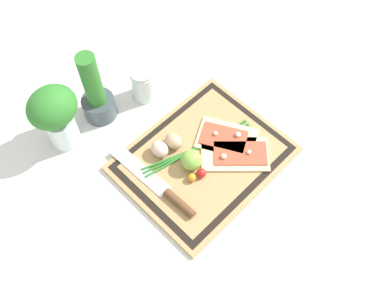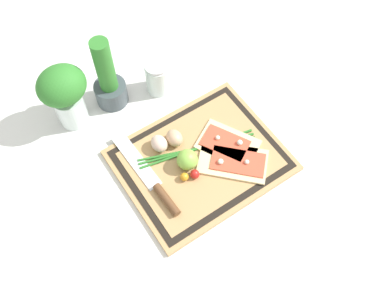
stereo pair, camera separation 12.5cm
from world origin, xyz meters
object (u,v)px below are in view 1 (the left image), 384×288
pizza_slice_near (236,154)px  pizza_slice_far (226,138)px  lime (191,160)px  cherry_tomato_yellow (192,178)px  knife (166,191)px  sauce_jar (144,85)px  herb_pot (96,96)px  egg_pink (160,149)px  egg_brown (174,141)px  herb_glass (55,114)px  cherry_tomato_red (201,173)px

pizza_slice_near → pizza_slice_far: bearing=71.9°
lime → cherry_tomato_yellow: size_ratio=2.48×
knife → sauce_jar: (0.19, 0.29, 0.02)m
herb_pot → egg_pink: bearing=-83.6°
pizza_slice_near → herb_pot: bearing=113.9°
egg_brown → sauce_jar: 0.21m
egg_pink → sauce_jar: sauce_jar is taller
pizza_slice_near → egg_pink: 0.21m
lime → herb_glass: herb_glass is taller
cherry_tomato_red → herb_glass: (-0.19, 0.36, 0.10)m
lime → herb_pot: (-0.06, 0.32, 0.04)m
herb_pot → herb_glass: size_ratio=1.15×
pizza_slice_far → cherry_tomato_red: (-0.13, -0.03, 0.01)m
pizza_slice_far → herb_glass: (-0.32, 0.33, 0.11)m
cherry_tomato_red → cherry_tomato_yellow: size_ratio=1.11×
cherry_tomato_yellow → sauce_jar: bearing=70.8°
knife → egg_pink: bearing=53.8°
egg_brown → herb_pot: bearing=106.4°
egg_pink → herb_glass: (-0.15, 0.23, 0.09)m
lime → herb_pot: size_ratio=0.23×
pizza_slice_near → pizza_slice_far: (0.02, 0.06, 0.00)m
knife → cherry_tomato_red: size_ratio=11.70×
lime → sauce_jar: (0.08, 0.28, 0.00)m
knife → lime: (0.11, 0.01, 0.02)m
egg_pink → cherry_tomato_yellow: 0.12m
egg_brown → herb_glass: 0.33m
egg_pink → sauce_jar: size_ratio=0.49×
herb_pot → sauce_jar: herb_pot is taller
pizza_slice_far → egg_pink: bearing=149.0°
knife → cherry_tomato_red: (0.10, -0.03, 0.01)m
herb_pot → pizza_slice_near: bearing=-66.1°
herb_glass → lime: bearing=-59.6°
pizza_slice_near → cherry_tomato_yellow: (-0.14, 0.03, 0.01)m
egg_brown → sauce_jar: (0.07, 0.20, 0.01)m
cherry_tomato_yellow → sauce_jar: sauce_jar is taller
egg_brown → sauce_jar: size_ratio=0.49×
pizza_slice_far → cherry_tomato_yellow: (-0.16, -0.02, 0.01)m
knife → egg_brown: 0.15m
egg_pink → cherry_tomato_yellow: bearing=-88.1°
pizza_slice_near → pizza_slice_far: 0.06m
pizza_slice_far → sauce_jar: bearing=100.1°
knife → sauce_jar: size_ratio=2.75×
cherry_tomato_yellow → knife: bearing=164.2°
pizza_slice_near → egg_brown: 0.18m
pizza_slice_near → egg_brown: bearing=124.5°
cherry_tomato_red → lime: bearing=86.0°
cherry_tomato_red → sauce_jar: bearing=75.8°
cherry_tomato_red → herb_pot: bearing=99.1°
cherry_tomato_yellow → herb_pot: size_ratio=0.09×
pizza_slice_near → sauce_jar: (-0.03, 0.35, 0.03)m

